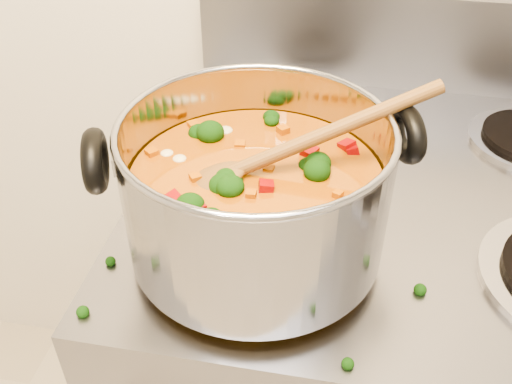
# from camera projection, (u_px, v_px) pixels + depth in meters

# --- Properties ---
(electric_range) EXTENTS (0.74, 0.67, 1.08)m
(electric_range) POSITION_uv_depth(u_px,v_px,m) (373.00, 383.00, 1.05)
(electric_range) COLOR gray
(electric_range) RESTS_ON ground
(stockpot) EXTENTS (0.35, 0.29, 0.17)m
(stockpot) POSITION_uv_depth(u_px,v_px,m) (256.00, 193.00, 0.61)
(stockpot) COLOR #999AA1
(stockpot) RESTS_ON electric_range
(wooden_spoon) EXTENTS (0.27, 0.14, 0.11)m
(wooden_spoon) POSITION_uv_depth(u_px,v_px,m) (272.00, 156.00, 0.59)
(wooden_spoon) COLOR brown
(wooden_spoon) RESTS_ON stockpot
(cooktop_crumbs) EXTENTS (0.38, 0.33, 0.01)m
(cooktop_crumbs) POSITION_uv_depth(u_px,v_px,m) (234.00, 236.00, 0.69)
(cooktop_crumbs) COLOR black
(cooktop_crumbs) RESTS_ON electric_range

